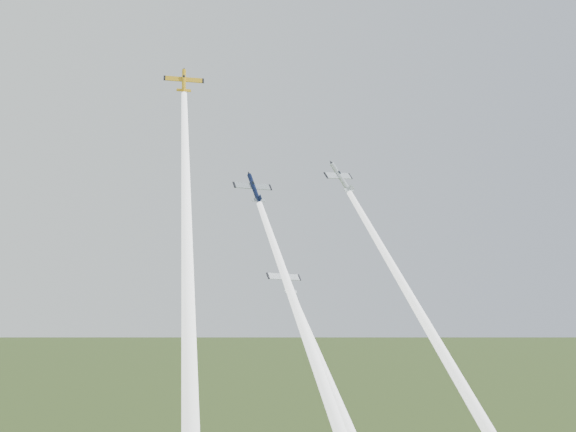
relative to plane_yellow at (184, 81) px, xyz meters
The scene contains 7 objects.
plane_yellow is the anchor object (origin of this frame).
smoke_trail_yellow 38.91m from the plane_yellow, 105.64° to the right, with size 2.45×2.45×71.41m, color white, non-canonical shape.
plane_navy 22.20m from the plane_yellow, 38.49° to the right, with size 7.10×7.04×1.11m, color #0B1333, non-canonical shape.
smoke_trail_navy 60.01m from the plane_yellow, 67.37° to the right, with size 2.45×2.45×71.75m, color white, non-canonical shape.
plane_silver_right 31.25m from the plane_yellow, 17.35° to the right, with size 7.61×7.55×1.19m, color silver, non-canonical shape.
smoke_trail_silver_right 64.67m from the plane_yellow, 38.15° to the right, with size 2.45×2.45×69.65m, color white, non-canonical shape.
plane_silver_low 37.96m from the plane_yellow, 47.40° to the right, with size 6.69×6.64×1.05m, color silver, non-canonical shape.
Camera 1 is at (-50.06, -107.46, 82.28)m, focal length 45.00 mm.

